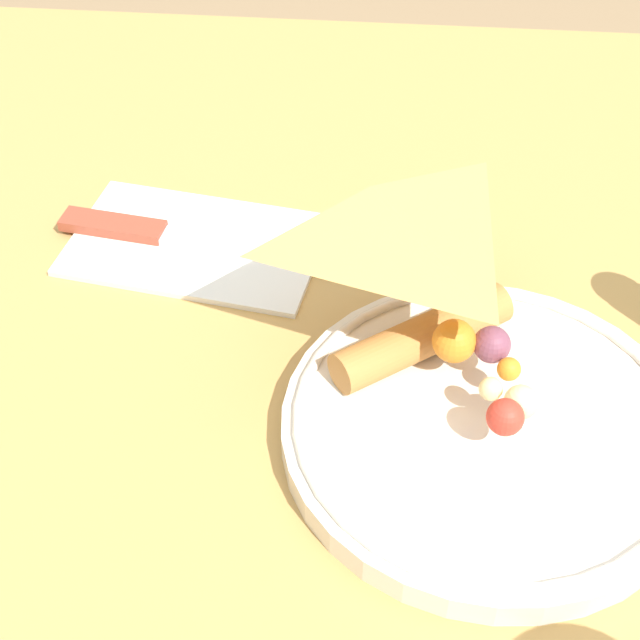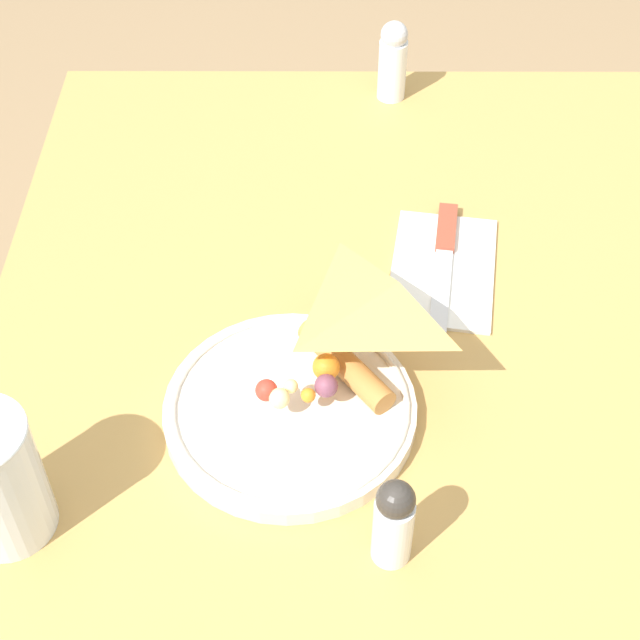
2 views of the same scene
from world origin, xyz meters
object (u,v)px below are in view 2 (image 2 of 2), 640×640
object	(u,v)px
plate_pizza	(294,404)
salt_shaker	(393,60)
pepper_shaker	(394,522)
butter_knife	(444,260)
napkin_folded	(443,269)
dining_table	(385,431)

from	to	relation	value
plate_pizza	salt_shaker	world-z (taller)	salt_shaker
salt_shaker	pepper_shaker	distance (m)	0.63
plate_pizza	pepper_shaker	size ratio (longest dim) A/B	2.45
butter_knife	salt_shaker	size ratio (longest dim) A/B	1.91
napkin_folded	pepper_shaker	size ratio (longest dim) A/B	1.98
pepper_shaker	butter_knife	bearing A→B (deg)	168.17
dining_table	butter_knife	world-z (taller)	butter_knife
napkin_folded	butter_knife	xyz separation A→B (m)	(-0.01, 0.00, 0.00)
butter_knife	napkin_folded	bearing A→B (deg)	-0.00
napkin_folded	butter_knife	distance (m)	0.01
plate_pizza	butter_knife	world-z (taller)	plate_pizza
pepper_shaker	salt_shaker	bearing A→B (deg)	177.30
butter_knife	dining_table	bearing A→B (deg)	-17.02
dining_table	butter_knife	bearing A→B (deg)	154.71
butter_knife	pepper_shaker	distance (m)	0.34
dining_table	napkin_folded	world-z (taller)	napkin_folded
butter_knife	salt_shaker	xyz separation A→B (m)	(-0.30, -0.04, 0.04)
salt_shaker	pepper_shaker	size ratio (longest dim) A/B	1.11
dining_table	salt_shaker	xyz separation A→B (m)	(-0.42, 0.02, 0.16)
butter_knife	pepper_shaker	world-z (taller)	pepper_shaker
napkin_folded	pepper_shaker	distance (m)	0.33
plate_pizza	pepper_shaker	bearing A→B (deg)	29.89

